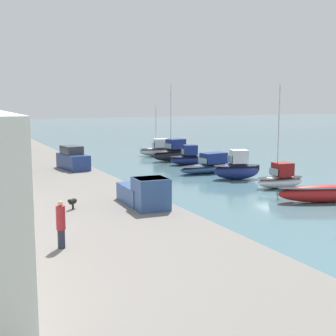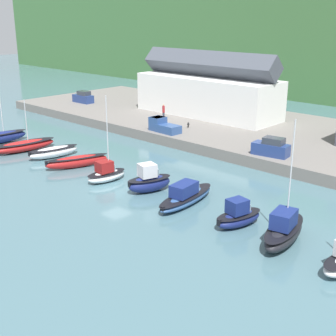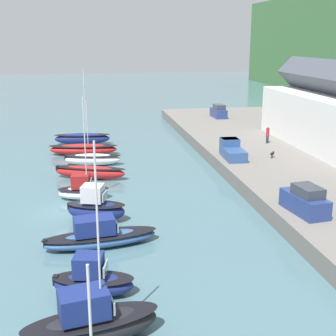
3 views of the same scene
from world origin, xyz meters
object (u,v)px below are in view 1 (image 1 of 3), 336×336
(moored_boat_3, at_px, (325,193))
(pickup_truck_0, at_px, (145,193))
(person_on_quay, at_px, (61,224))
(parked_car_0, at_px, (73,159))
(moored_boat_6, at_px, (211,166))
(moored_boat_9, at_px, (159,150))
(moored_boat_5, at_px, (237,168))
(moored_boat_4, at_px, (280,179))
(moored_boat_8, at_px, (174,153))
(moored_boat_7, at_px, (189,158))
(dog_on_quay, at_px, (72,202))

(moored_boat_3, relative_size, pickup_truck_0, 1.58)
(pickup_truck_0, relative_size, person_on_quay, 2.24)
(moored_boat_3, height_order, parked_car_0, parked_car_0)
(moored_boat_6, relative_size, moored_boat_9, 1.18)
(person_on_quay, bearing_deg, moored_boat_6, -42.51)
(moored_boat_3, relative_size, person_on_quay, 3.55)
(moored_boat_5, relative_size, moored_boat_9, 0.72)
(moored_boat_4, distance_m, moored_boat_8, 21.06)
(moored_boat_6, height_order, pickup_truck_0, pickup_truck_0)
(moored_boat_5, xyz_separation_m, pickup_truck_0, (-12.57, 15.06, 1.12))
(moored_boat_9, relative_size, pickup_truck_0, 1.45)
(person_on_quay, bearing_deg, moored_boat_8, -33.02)
(moored_boat_7, distance_m, dog_on_quay, 30.13)
(moored_boat_7, bearing_deg, moored_boat_3, -167.98)
(parked_car_0, xyz_separation_m, pickup_truck_0, (-17.19, -0.22, -0.10))
(moored_boat_4, xyz_separation_m, moored_boat_5, (5.51, 1.00, 0.26))
(moored_boat_8, relative_size, parked_car_0, 2.22)
(person_on_quay, distance_m, dog_on_quay, 7.46)
(moored_boat_4, distance_m, parked_car_0, 19.23)
(moored_boat_3, bearing_deg, moored_boat_4, 13.19)
(moored_boat_8, relative_size, moored_boat_9, 1.40)
(moored_boat_5, xyz_separation_m, moored_boat_6, (4.80, 0.09, -0.34))
(moored_boat_3, height_order, moored_boat_8, moored_boat_8)
(moored_boat_9, bearing_deg, moored_boat_3, -168.75)
(moored_boat_3, bearing_deg, moored_boat_5, 21.14)
(moored_boat_4, xyz_separation_m, moored_boat_9, (26.61, -0.04, 0.03))
(moored_boat_8, xyz_separation_m, dog_on_quay, (-27.07, 19.97, 0.81))
(moored_boat_5, bearing_deg, moored_boat_9, 14.68)
(moored_boat_6, xyz_separation_m, moored_boat_7, (6.37, -0.57, 0.12))
(moored_boat_4, distance_m, moored_boat_6, 10.36)
(moored_boat_3, distance_m, dog_on_quay, 19.64)
(moored_boat_6, distance_m, moored_boat_7, 6.40)
(moored_boat_3, xyz_separation_m, parked_car_0, (16.31, 15.57, 1.59))
(moored_boat_4, relative_size, moored_boat_7, 1.87)
(moored_boat_3, bearing_deg, moored_boat_9, 18.39)
(moored_boat_4, height_order, moored_boat_7, moored_boat_4)
(moored_boat_7, height_order, person_on_quay, person_on_quay)
(moored_boat_4, distance_m, moored_boat_5, 5.60)
(parked_car_0, bearing_deg, moored_boat_5, 155.46)
(moored_boat_3, distance_m, moored_boat_9, 32.81)
(moored_boat_5, distance_m, person_on_quay, 28.51)
(moored_boat_3, distance_m, person_on_quay, 22.99)
(moored_boat_8, height_order, pickup_truck_0, moored_boat_8)
(moored_boat_6, distance_m, pickup_truck_0, 22.97)
(moored_boat_5, relative_size, pickup_truck_0, 1.05)
(moored_boat_3, relative_size, moored_boat_4, 0.83)
(moored_boat_8, bearing_deg, moored_boat_3, 168.43)
(moored_boat_4, bearing_deg, moored_boat_3, 179.27)
(moored_boat_5, relative_size, parked_car_0, 1.15)
(moored_boat_3, xyz_separation_m, moored_boat_7, (22.86, -0.19, 0.15))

